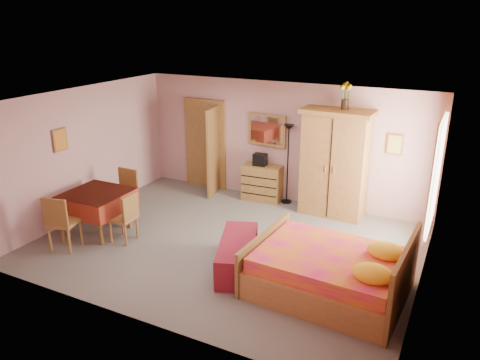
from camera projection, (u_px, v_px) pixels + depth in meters
The scene contains 23 objects.
floor at pixel (228, 244), 8.43m from camera, with size 6.50×6.50×0.00m, color slate.
ceiling at pixel (226, 100), 7.57m from camera, with size 6.50×6.50×0.00m, color brown.
wall_back at pixel (282, 142), 10.10m from camera, with size 6.50×0.10×2.60m, color tan.
wall_front at pixel (133, 234), 5.90m from camera, with size 6.50×0.10×2.60m, color tan.
wall_left at pixel (84, 152), 9.38m from camera, with size 0.10×5.00×2.60m, color tan.
wall_right at pixel (429, 210), 6.62m from camera, with size 0.10×5.00×2.60m, color tan.
doorway at pixel (206, 145), 10.98m from camera, with size 1.06×0.12×2.15m, color #9E6B35.
window at pixel (435, 175), 7.60m from camera, with size 0.08×1.40×1.95m, color white.
picture_left at pixel (60, 140), 8.73m from camera, with size 0.04×0.32×0.42m, color orange.
picture_back at pixel (395, 144), 9.00m from camera, with size 0.30×0.04×0.40m, color #D8BF59.
chest_of_drawers at pixel (262, 183), 10.33m from camera, with size 0.85×0.42×0.80m, color olive.
wall_mirror at pixel (267, 130), 10.12m from camera, with size 0.89×0.05×0.70m, color silver.
stereo at pixel (260, 160), 10.17m from camera, with size 0.28×0.21×0.26m, color black.
floor_lamp at pixel (288, 165), 10.03m from camera, with size 0.22×0.22×1.74m, color black.
wardrobe at pixel (335, 163), 9.37m from camera, with size 1.39×0.72×2.18m, color #AC723A.
sunflower_vase at pixel (345, 96), 8.94m from camera, with size 0.21×0.21×0.53m, color yellow.
bed at pixel (329, 260), 6.84m from camera, with size 2.23×1.75×1.03m, color #E31660.
bench at pixel (238, 254), 7.56m from camera, with size 0.55×1.49×0.50m, color maroon.
dining_table at pixel (98, 212), 8.79m from camera, with size 1.09×1.09×0.80m, color maroon.
chair_south at pixel (64, 222), 8.14m from camera, with size 0.46×0.46×1.01m, color #A97339.
chair_north at pixel (123, 196), 9.32m from camera, with size 0.46×0.46×1.01m, color #AB793A.
chair_west at pixel (70, 205), 9.08m from camera, with size 0.38×0.38×0.84m, color #A66838.
chair_east at pixel (123, 217), 8.44m from camera, with size 0.41×0.41×0.91m, color #AD703A.
Camera 1 is at (3.61, -6.65, 3.91)m, focal length 35.00 mm.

